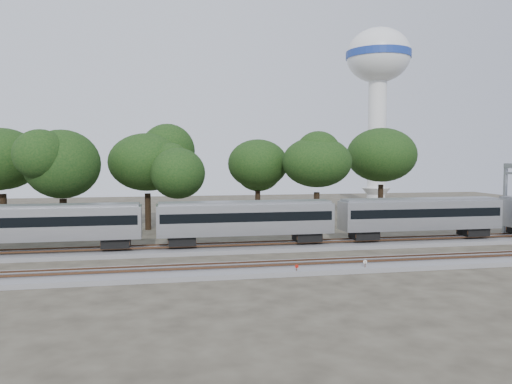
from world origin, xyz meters
TOP-DOWN VIEW (x-y plane):
  - ground at (0.00, 0.00)m, footprint 160.00×160.00m
  - track_far at (0.00, 6.00)m, footprint 160.00×5.00m
  - track_near at (0.00, -4.00)m, footprint 160.00×5.00m
  - train at (22.72, 6.00)m, footprint 134.13×3.27m
  - switch_stand_red at (5.02, -6.15)m, footprint 0.29×0.08m
  - switch_stand_white at (11.02, -5.90)m, footprint 0.32×0.06m
  - switch_lever at (7.86, -5.44)m, footprint 0.58×0.46m
  - water_tower at (36.38, 47.94)m, footprint 12.55×12.55m
  - tree_1 at (-24.93, 21.68)m, footprint 9.55×9.55m
  - tree_2 at (-16.94, 16.51)m, footprint 8.94×8.94m
  - tree_3 at (-7.43, 22.56)m, footprint 9.10×9.10m
  - tree_4 at (-3.60, 17.81)m, footprint 7.73×7.73m
  - tree_5 at (8.24, 26.83)m, footprint 8.79×8.79m
  - tree_6 at (15.25, 20.56)m, footprint 9.08×9.08m
  - tree_7 at (27.84, 27.48)m, footprint 10.11×10.11m

SIDE VIEW (x-z plane):
  - ground at x=0.00m, z-range 0.00..0.00m
  - switch_lever at x=7.86m, z-range 0.00..0.30m
  - track_far at x=0.00m, z-range -0.16..0.57m
  - track_near at x=0.00m, z-range -0.16..0.57m
  - switch_stand_red at x=5.02m, z-range 0.13..1.05m
  - switch_stand_white at x=11.02m, z-range 0.14..1.16m
  - train at x=22.72m, z-range 0.91..5.74m
  - tree_4 at x=-3.60m, z-range 2.14..13.04m
  - tree_5 at x=8.24m, z-range 2.44..14.83m
  - tree_2 at x=-16.94m, z-range 2.48..15.09m
  - tree_6 at x=15.25m, z-range 2.52..15.32m
  - tree_3 at x=-7.43m, z-range 2.52..15.36m
  - tree_1 at x=-24.93m, z-range 2.65..16.11m
  - tree_7 at x=27.84m, z-range 2.81..17.06m
  - water_tower at x=36.38m, z-range 8.37..43.12m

